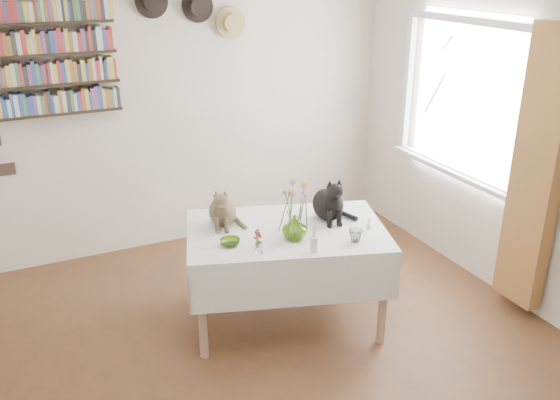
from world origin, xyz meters
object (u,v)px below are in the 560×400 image
dining_table (286,252)px  flower_vase (295,227)px  black_cat (328,196)px  tabby_cat (222,205)px  bookshelf_unit (52,58)px

dining_table → flower_vase: size_ratio=9.11×
black_cat → flower_vase: (-0.38, -0.21, -0.09)m
black_cat → tabby_cat: bearing=172.9°
tabby_cat → black_cat: 0.79m
dining_table → bookshelf_unit: 2.44m
black_cat → dining_table: bearing=-164.1°
black_cat → bookshelf_unit: bookshelf_unit is taller
dining_table → bookshelf_unit: size_ratio=1.64×
dining_table → black_cat: bearing=6.1°
black_cat → flower_vase: bearing=-141.5°
black_cat → bookshelf_unit: (-1.66, 1.60, 0.90)m
bookshelf_unit → flower_vase: bearing=-54.8°
tabby_cat → black_cat: bearing=7.0°
flower_vase → bookshelf_unit: size_ratio=0.18×
dining_table → tabby_cat: bearing=145.7°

